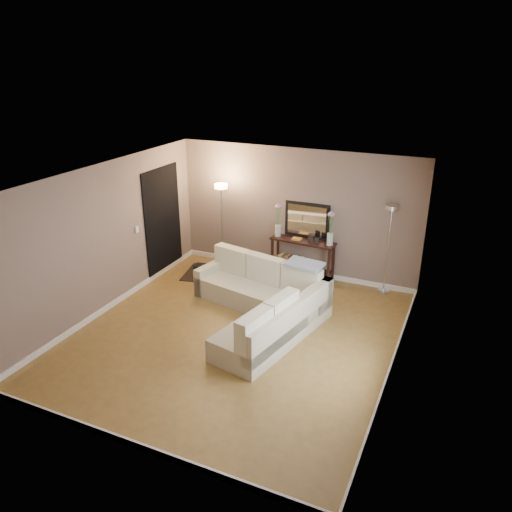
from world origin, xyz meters
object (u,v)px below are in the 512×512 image
at_px(sectional_sofa, 264,302).
at_px(floor_lamp_lit, 222,210).
at_px(console_table, 299,256).
at_px(floor_lamp_unlit, 390,232).

xyz_separation_m(sectional_sofa, floor_lamp_lit, (-1.64, 1.62, 0.98)).
bearing_deg(console_table, sectional_sofa, -88.63).
distance_m(console_table, floor_lamp_lit, 1.83).
bearing_deg(floor_lamp_lit, sectional_sofa, -44.64).
bearing_deg(floor_lamp_unlit, floor_lamp_lit, -175.41).
relative_size(sectional_sofa, floor_lamp_unlit, 1.62).
bearing_deg(floor_lamp_lit, floor_lamp_unlit, 4.59).
distance_m(floor_lamp_lit, floor_lamp_unlit, 3.36).
distance_m(sectional_sofa, console_table, 1.89).
height_order(sectional_sofa, floor_lamp_unlit, floor_lamp_unlit).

